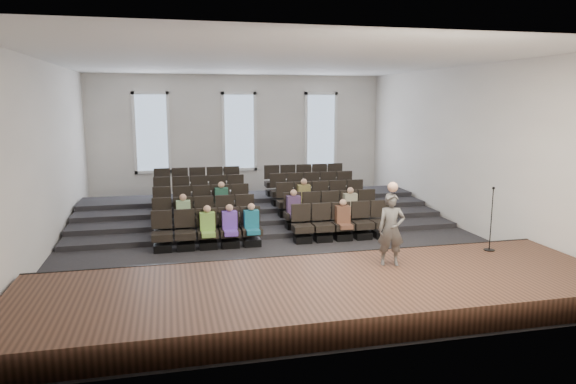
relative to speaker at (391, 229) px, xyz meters
name	(u,v)px	position (x,y,z in m)	size (l,w,h in m)	color
ground	(273,238)	(-1.65, 4.44, -1.27)	(14.00, 14.00, 0.00)	black
ceiling	(272,62)	(-1.65, 4.44, 3.74)	(12.00, 14.00, 0.02)	white
wall_back	(239,136)	(-1.65, 11.46, 1.23)	(12.00, 0.04, 5.00)	white
wall_front	(365,198)	(-1.65, -2.58, 1.23)	(12.00, 0.04, 5.00)	white
wall_left	(43,158)	(-7.67, 4.44, 1.23)	(0.04, 14.00, 5.00)	white
wall_right	(464,148)	(4.37, 4.44, 1.23)	(0.04, 14.00, 5.00)	white
stage	(325,293)	(-1.65, -0.66, -1.02)	(11.80, 3.60, 0.50)	#513123
stage_lip	(302,265)	(-1.65, 1.11, -1.02)	(11.80, 0.06, 0.52)	black
risers	(255,210)	(-1.65, 7.61, -1.08)	(11.80, 4.80, 0.60)	black
seating_rows	(263,205)	(-1.65, 5.98, -0.59)	(6.80, 4.70, 1.67)	black
windows	(239,132)	(-1.65, 11.39, 1.43)	(8.44, 0.10, 3.24)	white
audience	(267,210)	(-1.79, 4.66, -0.48)	(5.45, 2.64, 1.10)	#7FB649
speaker	(391,229)	(0.00, 0.00, 0.00)	(0.56, 0.37, 1.55)	#52514E
mic_stand	(490,232)	(2.71, 0.46, -0.32)	(0.25, 0.25, 1.51)	black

